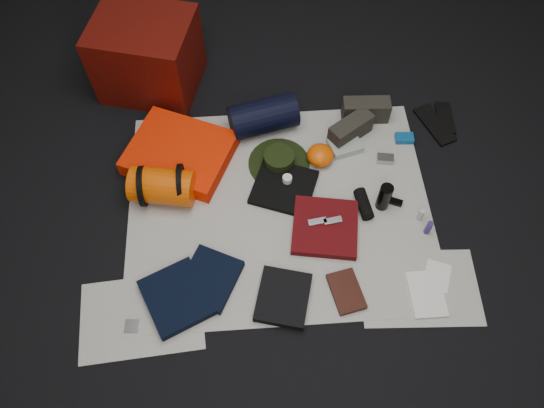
{
  "coord_description": "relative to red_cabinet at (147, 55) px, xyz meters",
  "views": [
    {
      "loc": [
        -0.14,
        -1.41,
        2.45
      ],
      "look_at": [
        -0.04,
        -0.03,
        0.1
      ],
      "focal_mm": 35.0,
      "sensor_mm": 36.0,
      "label": 1
    }
  ],
  "objects": [
    {
      "name": "newspaper_sheet_front_left",
      "position": [
        0.0,
        -1.5,
        -0.23
      ],
      "size": [
        0.61,
        0.44,
        0.0
      ],
      "primitive_type": "cube",
      "rotation": [
        0.0,
        0.0,
        0.07
      ],
      "color": "silver",
      "rests_on": "floor"
    },
    {
      "name": "energy_bar_a",
      "position": [
        0.89,
        -1.08,
        -0.17
      ],
      "size": [
        0.1,
        0.05,
        0.01
      ],
      "primitive_type": "cube",
      "rotation": [
        0.0,
        0.0,
        0.14
      ],
      "color": "#A6A6AA",
      "rests_on": "red_shirt"
    },
    {
      "name": "red_cabinet",
      "position": [
        0.0,
        0.0,
        0.0
      ],
      "size": [
        0.65,
        0.59,
        0.46
      ],
      "primitive_type": "cube",
      "rotation": [
        0.0,
        0.0,
        -0.27
      ],
      "color": "#500B05",
      "rests_on": "floor"
    },
    {
      "name": "sunglasses",
      "position": [
        1.32,
        -0.96,
        -0.21
      ],
      "size": [
        0.09,
        0.07,
        0.02
      ],
      "primitive_type": "cube",
      "rotation": [
        0.0,
        0.0,
        -0.43
      ],
      "color": "black",
      "rests_on": "newspaper_mat"
    },
    {
      "name": "black_tshirt",
      "position": [
        0.74,
        -0.83,
        -0.21
      ],
      "size": [
        0.41,
        0.39,
        0.03
      ],
      "primitive_type": "cube",
      "rotation": [
        0.0,
        0.0,
        -0.37
      ],
      "color": "black",
      "rests_on": "newspaper_mat"
    },
    {
      "name": "first_aid_pouch",
      "position": [
        1.11,
        -0.58,
        -0.2
      ],
      "size": [
        0.2,
        0.17,
        0.04
      ],
      "primitive_type": "cube",
      "rotation": [
        0.0,
        0.0,
        0.27
      ],
      "color": "#959D95",
      "rests_on": "newspaper_mat"
    },
    {
      "name": "speaker",
      "position": [
        1.15,
        -0.98,
        -0.19
      ],
      "size": [
        0.09,
        0.18,
        0.07
      ],
      "primitive_type": "cylinder",
      "rotation": [
        1.57,
        0.0,
        0.14
      ],
      "color": "black",
      "rests_on": "newspaper_mat"
    },
    {
      "name": "boonie_brim",
      "position": [
        0.72,
        -0.67,
        -0.22
      ],
      "size": [
        0.37,
        0.37,
        0.01
      ],
      "primitive_type": "cylinder",
      "rotation": [
        0.0,
        0.0,
        0.06
      ],
      "color": "black",
      "rests_on": "newspaper_mat"
    },
    {
      "name": "trousers_navy_a",
      "position": [
        0.17,
        -1.43,
        -0.2
      ],
      "size": [
        0.39,
        0.41,
        0.05
      ],
      "primitive_type": "cube",
      "rotation": [
        0.0,
        0.0,
        0.43
      ],
      "color": "black",
      "rests_on": "newspaper_mat"
    },
    {
      "name": "water_bottle",
      "position": [
        1.25,
        -0.97,
        -0.14
      ],
      "size": [
        0.08,
        0.08,
        0.17
      ],
      "primitive_type": "cylinder",
      "rotation": [
        0.0,
        0.0,
        0.14
      ],
      "color": "black",
      "rests_on": "newspaper_mat"
    },
    {
      "name": "hiking_boot_left",
      "position": [
        1.14,
        -0.5,
        -0.16
      ],
      "size": [
        0.28,
        0.23,
        0.13
      ],
      "primitive_type": "cube",
      "rotation": [
        0.0,
        0.0,
        0.6
      ],
      "color": "#2C2922",
      "rests_on": "newspaper_mat"
    },
    {
      "name": "tape_roll",
      "position": [
        0.76,
        -0.8,
        -0.17
      ],
      "size": [
        0.05,
        0.05,
        0.04
      ],
      "primitive_type": "cylinder",
      "color": "silver",
      "rests_on": "black_tshirt"
    },
    {
      "name": "sleeping_pad",
      "position": [
        0.18,
        -0.59,
        -0.17
      ],
      "size": [
        0.67,
        0.62,
        0.1
      ],
      "primitive_type": "cube",
      "rotation": [
        0.0,
        0.0,
        -0.43
      ],
      "color": "#F92602",
      "rests_on": "newspaper_mat"
    },
    {
      "name": "orange_stuff_sack",
      "position": [
        0.95,
        -0.66,
        -0.17
      ],
      "size": [
        0.17,
        0.17,
        0.1
      ],
      "primitive_type": "ellipsoid",
      "rotation": [
        0.0,
        0.0,
        0.16
      ],
      "color": "#DA4B03",
      "rests_on": "newspaper_mat"
    },
    {
      "name": "flip_flop_right",
      "position": [
        1.73,
        -0.4,
        -0.22
      ],
      "size": [
        0.1,
        0.24,
        0.01
      ],
      "primitive_type": "cube",
      "rotation": [
        0.0,
        0.0,
        -0.06
      ],
      "color": "black",
      "rests_on": "floor"
    },
    {
      "name": "floor",
      "position": [
        0.7,
        -0.95,
        -0.24
      ],
      "size": [
        4.5,
        4.5,
        0.02
      ],
      "primitive_type": "cube",
      "color": "black",
      "rests_on": "ground"
    },
    {
      "name": "hiking_boot_right",
      "position": [
        1.25,
        -0.37,
        -0.16
      ],
      "size": [
        0.27,
        0.11,
        0.14
      ],
      "primitive_type": "cube",
      "rotation": [
        0.0,
        0.0,
        -0.05
      ],
      "color": "#2C2922",
      "rests_on": "newspaper_mat"
    },
    {
      "name": "boonie_crown",
      "position": [
        0.72,
        -0.67,
        -0.18
      ],
      "size": [
        0.17,
        0.17,
        0.08
      ],
      "primitive_type": "cylinder",
      "color": "black",
      "rests_on": "boonie_brim"
    },
    {
      "name": "map_printout",
      "position": [
        1.45,
        -1.4,
        -0.22
      ],
      "size": [
        0.17,
        0.19,
        0.01
      ],
      "primitive_type": "cube",
      "rotation": [
        0.0,
        0.0,
        -0.39
      ],
      "color": "silver",
      "rests_on": "newspaper_mat"
    },
    {
      "name": "key_cluster",
      "position": [
        -0.04,
        -1.55,
        -0.22
      ],
      "size": [
        0.07,
        0.07,
        0.01
      ],
      "primitive_type": "cube",
      "rotation": [
        0.0,
        0.0,
        -0.08
      ],
      "color": "#A6A6AA",
      "rests_on": "newspaper_mat"
    },
    {
      "name": "sack_strap_right",
      "position": [
        0.2,
        -0.83,
        -0.12
      ],
      "size": [
        0.02,
        0.22,
        0.22
      ],
      "primitive_type": "cylinder",
      "rotation": [
        0.0,
        1.57,
        0.0
      ],
      "color": "black",
      "rests_on": "newspaper_mat"
    },
    {
      "name": "compact_camera",
      "position": [
        1.32,
        -0.69,
        -0.2
      ],
      "size": [
        0.1,
        0.07,
        0.04
      ],
      "primitive_type": "cube",
      "rotation": [
        0.0,
        0.0,
        -0.17
      ],
      "color": "#A6A6AA",
      "rests_on": "newspaper_mat"
    },
    {
      "name": "paperback_book",
      "position": [
        0.99,
        -1.45,
        -0.21
      ],
      "size": [
        0.18,
        0.24,
        0.03
      ],
      "primitive_type": "cube",
      "rotation": [
        0.0,
        0.0,
        0.21
      ],
      "color": "black",
      "rests_on": "newspaper_mat"
    },
    {
      "name": "toiletry_clear",
      "position": [
        1.43,
        -1.07,
        -0.18
      ],
      "size": [
        0.03,
        0.03,
        0.08
      ],
      "primitive_type": "cylinder",
      "rotation": [
        0.0,
        0.0,
        0.06
      ],
      "color": "#B4B9B4",
      "rests_on": "newspaper_mat"
    },
    {
      "name": "newspaper_mat",
      "position": [
        0.7,
        -0.95,
        -0.23
      ],
      "size": [
        1.6,
        1.3,
        0.01
      ],
      "primitive_type": "cube",
      "color": "silver",
      "rests_on": "floor"
    },
    {
      "name": "stuff_sack",
      "position": [
        0.1,
        -0.83,
        -0.13
      ],
      "size": [
        0.36,
        0.25,
        0.19
      ],
      "primitive_type": "cylinder",
      "rotation": [
        0.0,
        1.57,
        -0.18
      ],
      "color": "#DA4B03",
      "rests_on": "newspaper_mat"
    },
    {
      "name": "newspaper_sheet_front_right",
      "position": [
        1.35,
        -1.45,
        -0.23
      ],
      "size": [
        0.6,
        0.43,
        0.0
      ],
      "primitive_type": "cube",
      "rotation": [
        0.0,
        0.0,
        -0.05
      ],
      "color": "silver",
      "rests_on": "floor"
    },
    {
      "name": "toiletry_purple",
      "position": [
        1.45,
        -1.15,
        -0.18
      ],
      "size": [
        0.04,
        0.04,
        0.09
      ],
      "primitive_type": "cylinder",
      "rotation": [
        0.0,
        0.0,
        0.42
      ],
      "color": "navy",
      "rests_on": "newspaper_mat"
    },
    {
      "name": "map_booklet",
      "position": [
        1.38,
        -1.49,
        -0.22
      ],
      "size": [
        0.16,
        0.24,
        0.01
      ],
      "primitive_type": "cube",
      "rotation": [
        0.0,
        0.0,
        0.01
      ],
      "color": "silver",
      "rests_on": "newspaper_mat"
    },
    {
      "name": "sack_strap_left",
      "position": [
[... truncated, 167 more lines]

